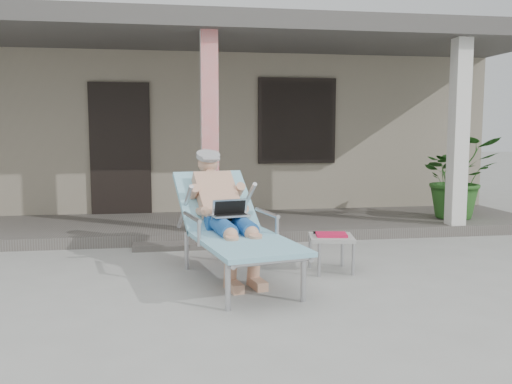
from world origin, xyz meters
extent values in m
plane|color=#9E9E99|center=(0.00, 0.00, 0.00)|extent=(60.00, 60.00, 0.00)
cube|color=gray|center=(0.00, 6.50, 1.50)|extent=(10.00, 5.00, 3.00)
cube|color=#474442|center=(0.00, 6.50, 3.15)|extent=(10.40, 5.40, 0.30)
cube|color=black|center=(-1.30, 3.97, 1.20)|extent=(0.95, 0.06, 2.10)
cube|color=black|center=(1.60, 3.97, 1.65)|extent=(1.20, 0.06, 1.30)
cube|color=black|center=(1.60, 3.96, 1.65)|extent=(1.32, 0.05, 1.42)
cube|color=#605B56|center=(0.00, 3.00, 0.07)|extent=(10.00, 2.00, 0.15)
cube|color=red|center=(0.00, 2.15, 1.45)|extent=(0.22, 0.22, 2.61)
cube|color=silver|center=(3.50, 2.15, 1.45)|extent=(0.22, 0.22, 2.61)
cube|color=#474442|center=(0.00, 3.00, 2.88)|extent=(10.00, 2.30, 0.24)
cube|color=#605B56|center=(0.00, 1.85, 0.04)|extent=(2.00, 0.30, 0.07)
cylinder|color=#B7B7BC|center=(-0.06, -0.62, 0.20)|extent=(0.05, 0.05, 0.41)
cylinder|color=#B7B7BC|center=(0.61, -0.48, 0.20)|extent=(0.05, 0.05, 0.41)
cylinder|color=#B7B7BC|center=(-0.36, 0.80, 0.20)|extent=(0.05, 0.05, 0.41)
cylinder|color=#B7B7BC|center=(0.32, 0.94, 0.20)|extent=(0.05, 0.05, 0.41)
cube|color=#B7B7BC|center=(0.17, -0.04, 0.42)|extent=(0.95, 1.45, 0.03)
cube|color=#82A8C9|center=(0.17, -0.04, 0.45)|extent=(1.06, 1.52, 0.04)
cube|color=#B7B7BC|center=(-0.03, 0.92, 0.68)|extent=(0.80, 0.76, 0.54)
cube|color=#82A8C9|center=(-0.03, 0.92, 0.72)|extent=(0.92, 0.86, 0.61)
cylinder|color=#9F9FA1|center=(-0.10, 1.23, 1.21)|extent=(0.32, 0.32, 0.14)
cube|color=silver|center=(0.07, 0.43, 0.64)|extent=(0.41, 0.33, 0.26)
cube|color=#A4A49F|center=(1.15, 0.47, 0.36)|extent=(0.53, 0.53, 0.04)
cylinder|color=#B7B7BC|center=(0.97, 0.29, 0.17)|extent=(0.03, 0.03, 0.35)
cylinder|color=#B7B7BC|center=(1.34, 0.29, 0.17)|extent=(0.03, 0.03, 0.35)
cylinder|color=#B7B7BC|center=(0.97, 0.65, 0.17)|extent=(0.03, 0.03, 0.35)
cylinder|color=#B7B7BC|center=(1.34, 0.65, 0.17)|extent=(0.03, 0.03, 0.35)
cube|color=#D51644|center=(1.15, 0.47, 0.40)|extent=(0.36, 0.29, 0.03)
cube|color=black|center=(1.15, 0.59, 0.39)|extent=(0.32, 0.08, 0.03)
imported|color=#26591E|center=(3.82, 2.69, 0.78)|extent=(1.22, 1.09, 1.26)
camera|label=1|loc=(-0.52, -4.96, 1.49)|focal=38.00mm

